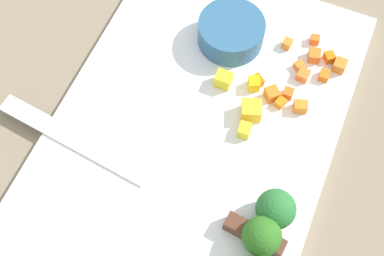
{
  "coord_description": "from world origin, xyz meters",
  "views": [
    {
      "loc": [
        0.22,
        0.09,
        0.53
      ],
      "look_at": [
        0.0,
        0.0,
        0.02
      ],
      "focal_mm": 47.19,
      "sensor_mm": 36.0,
      "label": 1
    }
  ],
  "objects": [
    {
      "name": "pepper_dice_0",
      "position": [
        -0.05,
        0.05,
        0.02
      ],
      "size": [
        0.03,
        0.03,
        0.02
      ],
      "primitive_type": "cube",
      "rotation": [
        0.0,
        0.0,
        1.91
      ],
      "color": "yellow",
      "rests_on": "cutting_board"
    },
    {
      "name": "carrot_dice_4",
      "position": [
        -0.09,
        0.05,
        0.02
      ],
      "size": [
        0.02,
        0.02,
        0.01
      ],
      "primitive_type": "cube",
      "rotation": [
        0.0,
        0.0,
        0.91
      ],
      "color": "orange",
      "rests_on": "cutting_board"
    },
    {
      "name": "carrot_dice_2",
      "position": [
        -0.15,
        0.12,
        0.02
      ],
      "size": [
        0.02,
        0.02,
        0.01
      ],
      "primitive_type": "cube",
      "rotation": [
        0.0,
        0.0,
        2.24
      ],
      "color": "orange",
      "rests_on": "cutting_board"
    },
    {
      "name": "pepper_dice_3",
      "position": [
        -0.02,
        0.05,
        0.02
      ],
      "size": [
        0.02,
        0.01,
        0.01
      ],
      "primitive_type": "cube",
      "rotation": [
        0.0,
        0.0,
        0.08
      ],
      "color": "yellow",
      "rests_on": "cutting_board"
    },
    {
      "name": "cutting_board",
      "position": [
        0.0,
        0.0,
        0.01
      ],
      "size": [
        0.47,
        0.31,
        0.01
      ],
      "primitive_type": "cube",
      "color": "white",
      "rests_on": "ground_plane"
    },
    {
      "name": "carrot_dice_6",
      "position": [
        -0.12,
        0.09,
        0.02
      ],
      "size": [
        0.02,
        0.01,
        0.01
      ],
      "primitive_type": "cube",
      "rotation": [
        0.0,
        0.0,
        1.48
      ],
      "color": "orange",
      "rests_on": "cutting_board"
    },
    {
      "name": "carrot_dice_0",
      "position": [
        -0.15,
        0.1,
        0.02
      ],
      "size": [
        0.02,
        0.02,
        0.01
      ],
      "primitive_type": "cube",
      "rotation": [
        0.0,
        0.0,
        1.83
      ],
      "color": "orange",
      "rests_on": "cutting_board"
    },
    {
      "name": "carrot_dice_10",
      "position": [
        -0.07,
        0.08,
        0.02
      ],
      "size": [
        0.01,
        0.01,
        0.01
      ],
      "primitive_type": "cube",
      "rotation": [
        0.0,
        0.0,
        1.23
      ],
      "color": "orange",
      "rests_on": "cutting_board"
    },
    {
      "name": "chef_knife",
      "position": [
        0.08,
        0.02,
        0.02
      ],
      "size": [
        0.06,
        0.35,
        0.02
      ],
      "rotation": [
        0.0,
        0.0,
        4.6
      ],
      "color": "silver",
      "rests_on": "cutting_board"
    },
    {
      "name": "pepper_dice_1",
      "position": [
        -0.07,
        0.01,
        0.02
      ],
      "size": [
        0.02,
        0.02,
        0.02
      ],
      "primitive_type": "cube",
      "rotation": [
        0.0,
        0.0,
        1.57
      ],
      "color": "yellow",
      "rests_on": "cutting_board"
    },
    {
      "name": "carrot_dice_5",
      "position": [
        -0.08,
        0.07,
        0.02
      ],
      "size": [
        0.02,
        0.02,
        0.01
      ],
      "primitive_type": "cube",
      "rotation": [
        0.0,
        0.0,
        0.76
      ],
      "color": "orange",
      "rests_on": "cutting_board"
    },
    {
      "name": "pepper_dice_2",
      "position": [
        -0.08,
        0.04,
        0.02
      ],
      "size": [
        0.02,
        0.02,
        0.01
      ],
      "primitive_type": "cube",
      "rotation": [
        0.0,
        0.0,
        2.01
      ],
      "color": "yellow",
      "rests_on": "cutting_board"
    },
    {
      "name": "carrot_dice_12",
      "position": [
        -0.15,
        0.06,
        0.02
      ],
      "size": [
        0.01,
        0.01,
        0.01
      ],
      "primitive_type": "cube",
      "rotation": [
        0.0,
        0.0,
        3.01
      ],
      "color": "orange",
      "rests_on": "cutting_board"
    },
    {
      "name": "broccoli_floret_2",
      "position": [
        0.09,
        0.11,
        0.03
      ],
      "size": [
        0.04,
        0.04,
        0.04
      ],
      "color": "#94AD6D",
      "rests_on": "cutting_board"
    },
    {
      "name": "carrot_dice_1",
      "position": [
        -0.07,
        0.1,
        0.02
      ],
      "size": [
        0.02,
        0.02,
        0.01
      ],
      "primitive_type": "cube",
      "rotation": [
        0.0,
        0.0,
        1.88
      ],
      "color": "orange",
      "rests_on": "cutting_board"
    },
    {
      "name": "prep_bowl",
      "position": [
        -0.13,
        -0.01,
        0.03
      ],
      "size": [
        0.08,
        0.08,
        0.03
      ],
      "primitive_type": "cylinder",
      "color": "#2F5E87",
      "rests_on": "cutting_board"
    },
    {
      "name": "carrot_dice_7",
      "position": [
        -0.17,
        0.09,
        0.02
      ],
      "size": [
        0.01,
        0.01,
        0.01
      ],
      "primitive_type": "cube",
      "rotation": [
        0.0,
        0.0,
        0.2
      ],
      "color": "orange",
      "rests_on": "cutting_board"
    },
    {
      "name": "carrot_dice_3",
      "position": [
        -0.09,
        0.08,
        0.02
      ],
      "size": [
        0.01,
        0.01,
        0.01
      ],
      "primitive_type": "cube",
      "rotation": [
        0.0,
        0.0,
        1.59
      ],
      "color": "orange",
      "rests_on": "cutting_board"
    },
    {
      "name": "broccoli_floret_1",
      "position": [
        0.06,
        0.12,
        0.03
      ],
      "size": [
        0.04,
        0.04,
        0.04
      ],
      "color": "#81B767",
      "rests_on": "cutting_board"
    },
    {
      "name": "carrot_dice_8",
      "position": [
        -0.15,
        0.13,
        0.02
      ],
      "size": [
        0.02,
        0.01,
        0.01
      ],
      "primitive_type": "cube",
      "rotation": [
        0.0,
        0.0,
        3.12
      ],
      "color": "orange",
      "rests_on": "cutting_board"
    },
    {
      "name": "carrot_dice_9",
      "position": [
        -0.13,
        0.09,
        0.02
      ],
      "size": [
        0.02,
        0.02,
        0.01
      ],
      "primitive_type": "cube",
      "rotation": [
        0.0,
        0.0,
        0.91
      ],
      "color": "orange",
      "rests_on": "cutting_board"
    },
    {
      "name": "ground_plane",
      "position": [
        0.0,
        0.0,
        0.0
      ],
      "size": [
        4.0,
        4.0,
        0.0
      ],
      "primitive_type": "plane",
      "color": "gray"
    },
    {
      "name": "carrot_dice_11",
      "position": [
        -0.13,
        0.12,
        0.02
      ],
      "size": [
        0.01,
        0.01,
        0.01
      ],
      "primitive_type": "cube",
      "rotation": [
        0.0,
        0.0,
        0.06
      ],
      "color": "orange",
      "rests_on": "cutting_board"
    }
  ]
}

